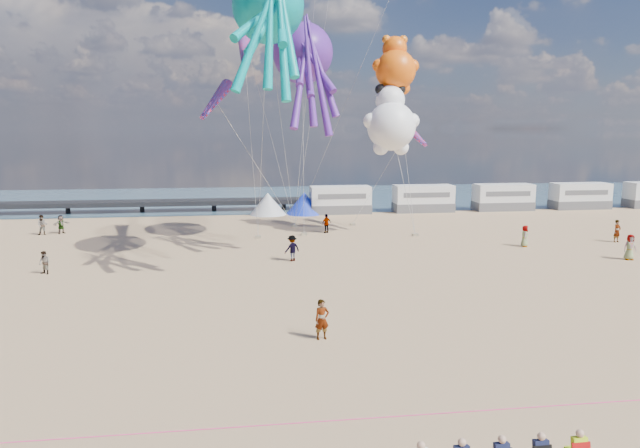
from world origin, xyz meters
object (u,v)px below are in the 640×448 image
(tent_white, at_px, (268,204))
(motorhome_2, at_px, (503,197))
(beachgoer_3, at_px, (326,223))
(sandbag_c, at_px, (415,235))
(beachgoer_0, at_px, (630,247))
(beachgoer_4, at_px, (61,224))
(kite_panda, at_px, (391,126))
(windsock_mid, at_px, (409,129))
(sandbag_d, at_px, (353,224))
(standing_person, at_px, (322,319))
(sandbag_b, at_px, (304,234))
(sandbag_e, at_px, (295,226))
(beachgoer_5, at_px, (617,231))
(windsock_right, at_px, (215,101))
(beachgoer_1, at_px, (42,225))
(kite_octopus_purple, at_px, (303,54))
(beachgoer_7, at_px, (44,263))
(kite_octopus_teal, at_px, (268,7))
(beachgoer_2, at_px, (292,248))
(motorhome_1, at_px, (423,198))
(sandbag_a, at_px, (258,237))
(windsock_left, at_px, (244,51))
(motorhome_0, at_px, (340,200))
(tent_blue, at_px, (304,203))
(kite_teddy_orange, at_px, (396,70))
(beachgoer_6, at_px, (525,236))

(tent_white, bearing_deg, motorhome_2, 0.00)
(beachgoer_3, distance_m, sandbag_c, 7.92)
(beachgoer_0, height_order, beachgoer_4, beachgoer_0)
(kite_panda, xyz_separation_m, windsock_mid, (2.22, 2.29, -0.24))
(sandbag_d, bearing_deg, sandbag_c, -54.69)
(windsock_mid, bearing_deg, standing_person, -127.04)
(sandbag_b, relative_size, sandbag_e, 1.00)
(beachgoer_5, xyz_separation_m, windsock_right, (-32.25, -2.71, 10.22))
(beachgoer_1, relative_size, sandbag_d, 3.59)
(sandbag_d, bearing_deg, kite_octopus_purple, -127.13)
(beachgoer_3, relative_size, beachgoer_7, 1.13)
(tent_white, height_order, kite_octopus_teal, kite_octopus_teal)
(motorhome_2, height_order, tent_white, motorhome_2)
(motorhome_2, height_order, sandbag_e, motorhome_2)
(sandbag_d, xyz_separation_m, windsock_mid, (4.39, -3.41, 9.12))
(beachgoer_2, distance_m, beachgoer_3, 11.34)
(motorhome_1, xyz_separation_m, beachgoer_4, (-36.30, -9.02, -0.66))
(sandbag_a, distance_m, windsock_mid, 16.55)
(beachgoer_1, relative_size, windsock_mid, 0.28)
(motorhome_2, bearing_deg, beachgoer_7, -150.38)
(beachgoer_3, xyz_separation_m, beachgoer_5, (23.20, -7.34, 0.07))
(beachgoer_4, relative_size, windsock_left, 0.22)
(motorhome_0, distance_m, sandbag_d, 8.26)
(kite_panda, bearing_deg, sandbag_d, 101.71)
(sandbag_a, bearing_deg, sandbag_d, 30.22)
(sandbag_e, xyz_separation_m, kite_panda, (7.86, -5.40, 9.36))
(kite_octopus_purple, bearing_deg, tent_blue, 66.83)
(sandbag_c, height_order, kite_teddy_orange, kite_teddy_orange)
(sandbag_a, distance_m, windsock_left, 15.36)
(beachgoer_3, xyz_separation_m, beachgoer_6, (14.77, -8.05, -0.01))
(kite_teddy_orange, bearing_deg, motorhome_1, 52.94)
(windsock_right, bearing_deg, kite_teddy_orange, 51.73)
(windsock_left, xyz_separation_m, windsock_right, (-2.03, -4.81, -3.90))
(beachgoer_0, height_order, kite_octopus_teal, kite_octopus_teal)
(motorhome_2, distance_m, beachgoer_6, 21.23)
(motorhome_0, height_order, beachgoer_7, motorhome_0)
(sandbag_a, distance_m, kite_teddy_orange, 18.55)
(motorhome_0, relative_size, beachgoer_5, 3.57)
(beachgoer_0, bearing_deg, standing_person, -146.29)
(sandbag_b, distance_m, sandbag_c, 9.74)
(tent_blue, relative_size, beachgoer_0, 2.18)
(motorhome_1, bearing_deg, sandbag_b, -139.49)
(tent_white, distance_m, windsock_mid, 18.66)
(beachgoer_0, bearing_deg, windsock_mid, 138.40)
(tent_white, height_order, beachgoer_2, tent_white)
(sandbag_b, relative_size, windsock_right, 0.10)
(beachgoer_4, relative_size, sandbag_d, 3.35)
(beachgoer_1, distance_m, beachgoer_6, 41.04)
(windsock_left, bearing_deg, tent_white, 83.35)
(tent_blue, height_order, kite_octopus_purple, kite_octopus_purple)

